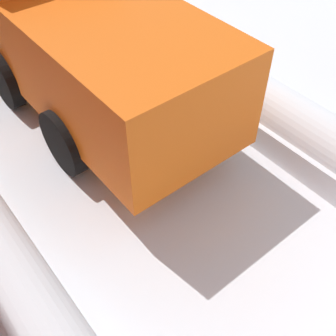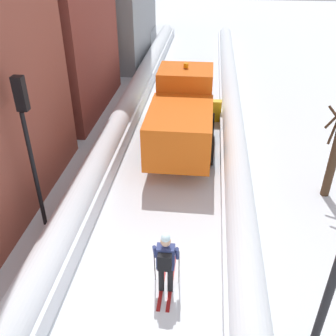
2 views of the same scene
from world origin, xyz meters
TOP-DOWN VIEW (x-y plane):
  - ground_plane at (0.00, 10.00)m, footprint 80.00×80.00m
  - snowbank_right at (2.46, 10.00)m, footprint 1.10×36.00m
  - plow_truck at (0.35, 7.48)m, footprint 3.20×5.98m

SIDE VIEW (x-z plane):
  - ground_plane at x=0.00m, z-range 0.00..0.00m
  - snowbank_right at x=2.46m, z-range -0.08..0.85m
  - plow_truck at x=0.35m, z-range -0.08..3.04m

